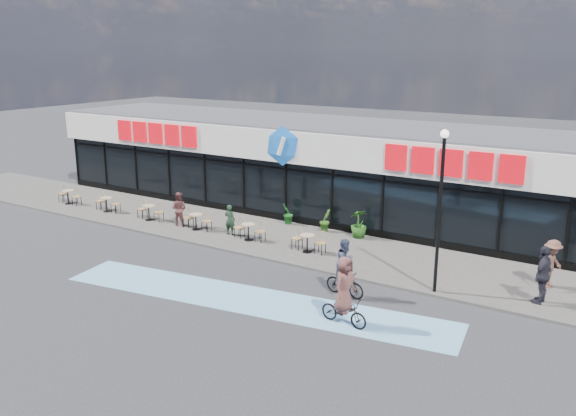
{
  "coord_description": "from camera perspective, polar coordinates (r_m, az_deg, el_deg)",
  "views": [
    {
      "loc": [
        15.21,
        -16.96,
        8.29
      ],
      "look_at": [
        2.32,
        3.5,
        1.86
      ],
      "focal_mm": 38.0,
      "sensor_mm": 36.0,
      "label": 1
    }
  ],
  "objects": [
    {
      "name": "potted_plant_mid",
      "position": [
        27.82,
        3.5,
        -1.15
      ],
      "size": [
        0.46,
        0.57,
        1.03
      ],
      "primitive_type": "imported",
      "rotation": [
        0.0,
        0.0,
        1.58
      ],
      "color": "#2D5518",
      "rests_on": "sidewalk"
    },
    {
      "name": "bike_lane",
      "position": [
        20.82,
        -3.47,
        -8.58
      ],
      "size": [
        14.17,
        4.13,
        0.01
      ],
      "primitive_type": "cube",
      "rotation": [
        0.0,
        0.0,
        0.14
      ],
      "color": "#6A9FC8",
      "rests_on": "ground"
    },
    {
      "name": "building",
      "position": [
        31.46,
        2.67,
        3.98
      ],
      "size": [
        30.6,
        6.57,
        4.75
      ],
      "color": "black",
      "rests_on": "ground"
    },
    {
      "name": "bistro_set_5",
      "position": [
        25.06,
        1.93,
        -3.09
      ],
      "size": [
        1.54,
        0.62,
        0.9
      ],
      "color": "tan",
      "rests_on": "sidewalk"
    },
    {
      "name": "bistro_set_3",
      "position": [
        28.39,
        -8.49,
        -1.08
      ],
      "size": [
        1.54,
        0.62,
        0.9
      ],
      "color": "tan",
      "rests_on": "sidewalk"
    },
    {
      "name": "pedestrian_b",
      "position": [
        23.18,
        23.43,
        -4.81
      ],
      "size": [
        0.99,
        1.27,
        1.73
      ],
      "primitive_type": "imported",
      "rotation": [
        0.0,
        0.0,
        1.21
      ],
      "color": "brown",
      "rests_on": "sidewalk"
    },
    {
      "name": "ground",
      "position": [
        24.25,
        -9.13,
        -5.29
      ],
      "size": [
        120.0,
        120.0,
        0.0
      ],
      "primitive_type": "plane",
      "color": "#28282B",
      "rests_on": "ground"
    },
    {
      "name": "bistro_set_1",
      "position": [
        32.47,
        -16.5,
        0.49
      ],
      "size": [
        1.54,
        0.62,
        0.9
      ],
      "color": "tan",
      "rests_on": "sidewalk"
    },
    {
      "name": "bistro_set_0",
      "position": [
        34.72,
        -19.77,
        1.14
      ],
      "size": [
        1.54,
        0.62,
        0.9
      ],
      "color": "tan",
      "rests_on": "sidewalk"
    },
    {
      "name": "cyclist_a",
      "position": [
        18.81,
        5.28,
        -8.36
      ],
      "size": [
        1.69,
        0.91,
        2.2
      ],
      "color": "black",
      "rests_on": "ground"
    },
    {
      "name": "sidewalk",
      "position": [
        27.57,
        -2.98,
        -2.51
      ],
      "size": [
        44.0,
        5.0,
        0.1
      ],
      "primitive_type": "cube",
      "color": "#5B5650",
      "rests_on": "ground"
    },
    {
      "name": "patron_right",
      "position": [
        29.04,
        -10.17,
        -0.08
      ],
      "size": [
        0.9,
        0.78,
        1.61
      ],
      "primitive_type": "imported",
      "rotation": [
        0.0,
        0.0,
        3.38
      ],
      "color": "brown",
      "rests_on": "sidewalk"
    },
    {
      "name": "patron_left",
      "position": [
        27.31,
        -5.46,
        -1.1
      ],
      "size": [
        0.54,
        0.39,
        1.39
      ],
      "primitive_type": "imported",
      "rotation": [
        0.0,
        0.0,
        3.25
      ],
      "color": "black",
      "rests_on": "sidewalk"
    },
    {
      "name": "potted_plant_left",
      "position": [
        28.84,
        -0.04,
        -0.54
      ],
      "size": [
        0.51,
        0.61,
        1.03
      ],
      "primitive_type": "imported",
      "rotation": [
        0.0,
        0.0,
        4.81
      ],
      "color": "#185419",
      "rests_on": "sidewalk"
    },
    {
      "name": "bistro_set_4",
      "position": [
        26.61,
        -3.61,
        -2.03
      ],
      "size": [
        1.54,
        0.62,
        0.9
      ],
      "color": "tan",
      "rests_on": "sidewalk"
    },
    {
      "name": "bistro_set_2",
      "position": [
        30.35,
        -12.77,
        -0.24
      ],
      "size": [
        1.54,
        0.62,
        0.9
      ],
      "color": "tan",
      "rests_on": "sidewalk"
    },
    {
      "name": "pedestrian_a",
      "position": [
        21.63,
        22.75,
        -5.78
      ],
      "size": [
        0.67,
        1.22,
        1.97
      ],
      "primitive_type": "imported",
      "rotation": [
        0.0,
        0.0,
        -1.74
      ],
      "color": "#23212A",
      "rests_on": "sidewalk"
    },
    {
      "name": "lamp_post",
      "position": [
        20.8,
        14.08,
        0.84
      ],
      "size": [
        0.28,
        0.28,
        5.6
      ],
      "color": "black",
      "rests_on": "sidewalk"
    },
    {
      "name": "potted_plant_right",
      "position": [
        27.0,
        6.64,
        -1.45
      ],
      "size": [
        0.97,
        0.97,
        1.27
      ],
      "primitive_type": "imported",
      "rotation": [
        0.0,
        0.0,
        4.19
      ],
      "color": "#1D4814",
      "rests_on": "sidewalk"
    },
    {
      "name": "cyclist_b",
      "position": [
        20.87,
        5.36,
        -5.93
      ],
      "size": [
        1.59,
        0.86,
        2.05
      ],
      "color": "black",
      "rests_on": "ground"
    }
  ]
}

